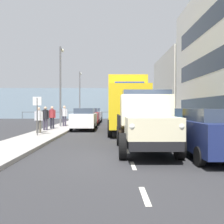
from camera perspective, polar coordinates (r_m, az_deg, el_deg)
The scene contains 21 objects.
ground_plane at distance 19.73m, azimuth 1.72°, elevation -4.16°, with size 80.00×80.00×0.00m, color #2D2D30.
sidewalk_left at distance 20.48m, azimuth 15.50°, elevation -3.80°, with size 2.29×38.02×0.15m, color #9E9993.
sidewalk_right at distance 20.16m, azimuth -12.28°, elevation -3.86°, with size 2.29×38.02×0.15m, color #9E9993.
road_centreline_markings at distance 19.29m, azimuth 1.77°, elevation -4.27°, with size 0.12×34.17×0.01m.
building_far_block at distance 34.92m, azimuth 17.93°, elevation 5.02°, with size 8.32×12.66×8.53m.
sea_horizon at distance 41.67m, azimuth 0.69°, elevation 1.96°, with size 80.00×0.80×5.00m, color gray.
seawall_railing at distance 38.07m, azimuth 0.78°, elevation -0.33°, with size 28.08×0.08×1.20m.
truck_vintage_cream at distance 9.98m, azimuth 7.59°, elevation -2.37°, with size 2.17×5.64×2.43m.
lorry_cargo_yellow at distance 17.92m, azimuth 3.26°, elevation 1.97°, with size 2.58×8.20×3.87m.
car_navy_kerbside_near at distance 9.44m, azimuth 21.24°, elevation -4.34°, with size 1.80×4.09×1.72m.
car_teal_kerbside_1 at distance 14.32m, azimuth 13.71°, elevation -2.53°, with size 1.81×3.83×1.72m.
car_white_oppositeside_0 at distance 20.31m, azimuth -6.18°, elevation -1.48°, with size 1.87×4.57×1.72m.
car_red_oppositeside_1 at distance 26.06m, azimuth -4.86°, elevation -0.96°, with size 1.80×4.19×1.72m.
car_silver_oppositeside_2 at distance 31.35m, azimuth -4.08°, elevation -0.63°, with size 1.87×4.53×1.72m.
pedestrian_couple_b at distance 16.87m, azimuth -16.16°, elevation -1.26°, with size 0.53×0.34×1.65m.
pedestrian_with_bag at distance 18.75m, azimuth -14.75°, elevation -0.95°, with size 0.53×0.34×1.69m.
pedestrian_near_railing at distance 20.08m, azimuth -13.32°, elevation -0.78°, with size 0.53×0.34×1.72m.
pedestrian_by_lamp at distance 22.55m, azimuth -10.66°, elevation -0.46°, with size 0.53×0.34×1.79m.
lamp_post_promenade at distance 22.64m, azimuth -11.47°, elevation 7.20°, with size 0.32×1.14×6.91m.
lamp_post_far at distance 34.07m, azimuth -7.23°, elevation 4.65°, with size 0.32×1.14×6.40m.
street_sign at distance 15.41m, azimuth -16.46°, elevation 0.64°, with size 0.50×0.07×2.25m.
Camera 1 is at (0.67, 8.87, 1.75)m, focal length 40.67 mm.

